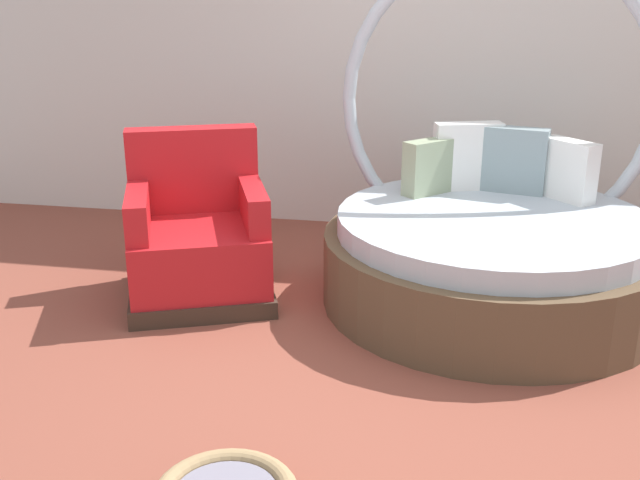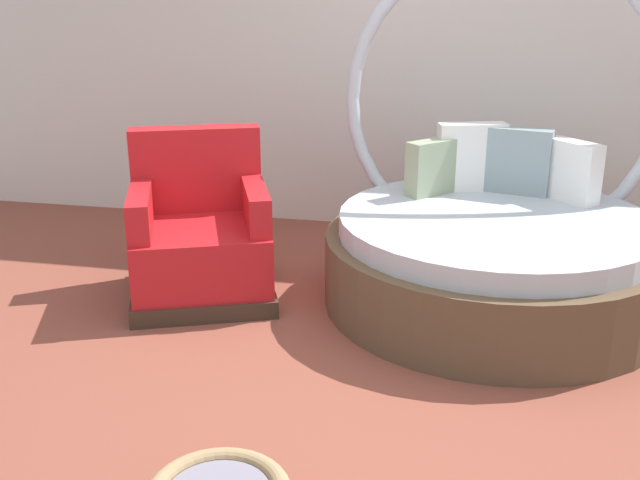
# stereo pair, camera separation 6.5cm
# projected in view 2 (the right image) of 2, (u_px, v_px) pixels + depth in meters

# --- Properties ---
(ground_plane) EXTENTS (8.00, 8.00, 0.02)m
(ground_plane) POSITION_uv_depth(u_px,v_px,m) (372.00, 388.00, 3.41)
(ground_plane) COLOR brown
(back_wall) EXTENTS (8.00, 0.12, 2.66)m
(back_wall) POSITION_uv_depth(u_px,v_px,m) (424.00, 44.00, 5.21)
(back_wall) COLOR silver
(back_wall) RESTS_ON ground_plane
(round_daybed) EXTENTS (1.89, 1.89, 2.00)m
(round_daybed) POSITION_uv_depth(u_px,v_px,m) (494.00, 237.00, 4.23)
(round_daybed) COLOR brown
(round_daybed) RESTS_ON ground_plane
(red_armchair) EXTENTS (1.04, 1.04, 0.94)m
(red_armchair) POSITION_uv_depth(u_px,v_px,m) (200.00, 240.00, 4.32)
(red_armchair) COLOR #38281E
(red_armchair) RESTS_ON ground_plane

